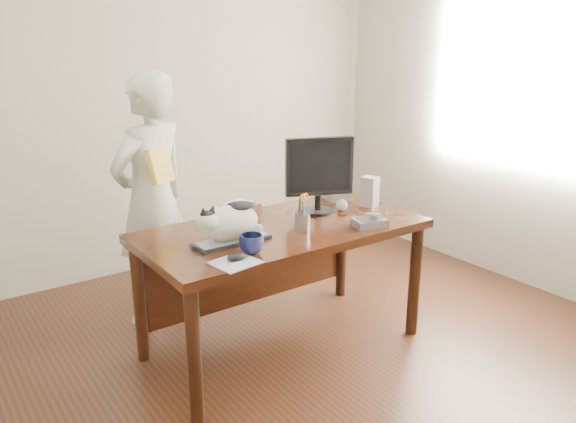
# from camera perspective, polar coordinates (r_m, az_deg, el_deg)

# --- Properties ---
(room) EXTENTS (4.50, 4.50, 4.50)m
(room) POSITION_cam_1_polar(r_m,az_deg,el_deg) (2.56, 7.22, 7.84)
(room) COLOR black
(room) RESTS_ON ground
(desk) EXTENTS (1.60, 0.80, 0.75)m
(desk) POSITION_cam_1_polar(r_m,az_deg,el_deg) (3.27, -1.31, -3.63)
(desk) COLOR black
(desk) RESTS_ON ground
(keyboard) EXTENTS (0.41, 0.17, 0.02)m
(keyboard) POSITION_cam_1_polar(r_m,az_deg,el_deg) (2.91, -5.76, -2.95)
(keyboard) COLOR black
(keyboard) RESTS_ON desk
(cat) EXTENTS (0.40, 0.21, 0.23)m
(cat) POSITION_cam_1_polar(r_m,az_deg,el_deg) (2.87, -6.02, -1.01)
(cat) COLOR white
(cat) RESTS_ON keyboard
(monitor) EXTENTS (0.39, 0.26, 0.46)m
(monitor) POSITION_cam_1_polar(r_m,az_deg,el_deg) (3.34, 3.18, 4.12)
(monitor) COLOR black
(monitor) RESTS_ON desk
(pen_cup) EXTENTS (0.10, 0.10, 0.21)m
(pen_cup) POSITION_cam_1_polar(r_m,az_deg,el_deg) (3.07, 1.48, -0.92)
(pen_cup) COLOR gray
(pen_cup) RESTS_ON desk
(mousepad) EXTENTS (0.23, 0.22, 0.00)m
(mousepad) POSITION_cam_1_polar(r_m,az_deg,el_deg) (2.65, -5.41, -5.18)
(mousepad) COLOR #AFB5BB
(mousepad) RESTS_ON desk
(mouse) EXTENTS (0.10, 0.07, 0.04)m
(mouse) POSITION_cam_1_polar(r_m,az_deg,el_deg) (2.67, -5.27, -4.57)
(mouse) COLOR black
(mouse) RESTS_ON mousepad
(coffee_mug) EXTENTS (0.16, 0.16, 0.10)m
(coffee_mug) POSITION_cam_1_polar(r_m,az_deg,el_deg) (2.75, -3.73, -3.33)
(coffee_mug) COLOR #0D1235
(coffee_mug) RESTS_ON desk
(phone) EXTENTS (0.20, 0.17, 0.08)m
(phone) POSITION_cam_1_polar(r_m,az_deg,el_deg) (3.18, 8.28, -1.02)
(phone) COLOR #5E5E63
(phone) RESTS_ON desk
(speaker) EXTENTS (0.11, 0.12, 0.19)m
(speaker) POSITION_cam_1_polar(r_m,az_deg,el_deg) (3.56, 8.29, 2.02)
(speaker) COLOR gray
(speaker) RESTS_ON desk
(baseball) EXTENTS (0.07, 0.07, 0.07)m
(baseball) POSITION_cam_1_polar(r_m,az_deg,el_deg) (3.45, 5.49, 0.65)
(baseball) COLOR beige
(baseball) RESTS_ON desk
(book_stack) EXTENTS (0.27, 0.23, 0.08)m
(book_stack) POSITION_cam_1_polar(r_m,az_deg,el_deg) (3.35, -4.95, 0.19)
(book_stack) COLOR #4D1A14
(book_stack) RESTS_ON desk
(calculator) EXTENTS (0.19, 0.23, 0.06)m
(calculator) POSITION_cam_1_polar(r_m,az_deg,el_deg) (3.72, 4.86, 1.74)
(calculator) COLOR #5E5E63
(calculator) RESTS_ON desk
(person) EXTENTS (0.68, 0.57, 1.59)m
(person) POSITION_cam_1_polar(r_m,az_deg,el_deg) (3.60, -13.65, 1.05)
(person) COLOR white
(person) RESTS_ON ground
(held_book) EXTENTS (0.17, 0.14, 0.21)m
(held_book) POSITION_cam_1_polar(r_m,az_deg,el_deg) (3.38, -12.85, 4.58)
(held_book) COLOR gold
(held_book) RESTS_ON person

